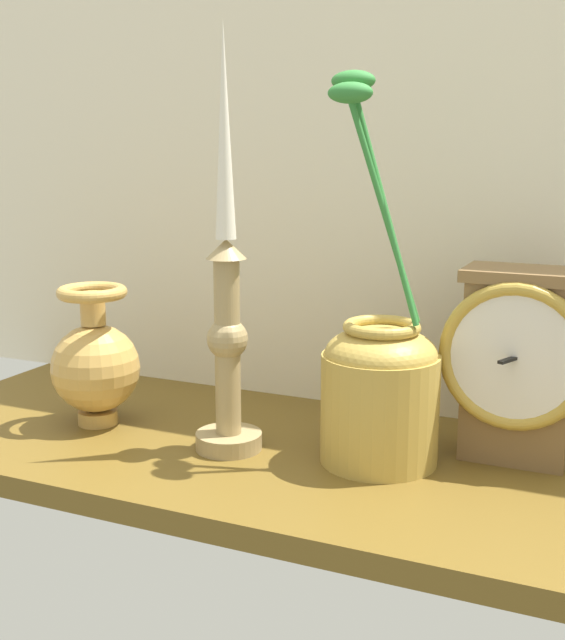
# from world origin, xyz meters

# --- Properties ---
(ground_plane) EXTENTS (1.00, 0.36, 0.02)m
(ground_plane) POSITION_xyz_m (0.00, 0.00, -0.01)
(ground_plane) COLOR brown
(back_wall) EXTENTS (1.20, 0.02, 0.65)m
(back_wall) POSITION_xyz_m (0.00, 0.18, 0.33)
(back_wall) COLOR silver
(back_wall) RESTS_ON ground_plane
(mantel_clock) EXTENTS (0.15, 0.10, 0.20)m
(mantel_clock) POSITION_xyz_m (0.19, 0.07, 0.10)
(mantel_clock) COLOR brown
(mantel_clock) RESTS_ON ground_plane
(candlestick_tall_left) EXTENTS (0.07, 0.07, 0.44)m
(candlestick_tall_left) POSITION_xyz_m (-0.09, -0.02, 0.15)
(candlestick_tall_left) COLOR #A28A5A
(candlestick_tall_left) RESTS_ON ground_plane
(brass_vase_bulbous) EXTENTS (0.10, 0.10, 0.16)m
(brass_vase_bulbous) POSITION_xyz_m (-0.27, -0.02, 0.07)
(brass_vase_bulbous) COLOR tan
(brass_vase_bulbous) RESTS_ON ground_plane
(brass_vase_jar) EXTENTS (0.12, 0.12, 0.39)m
(brass_vase_jar) POSITION_xyz_m (0.06, 0.01, 0.08)
(brass_vase_jar) COLOR #B69540
(brass_vase_jar) RESTS_ON ground_plane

